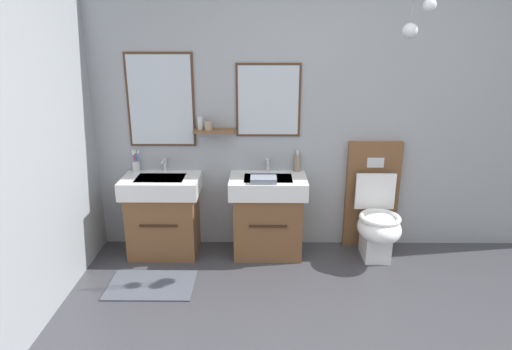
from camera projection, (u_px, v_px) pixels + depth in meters
name	position (u px, v px, depth m)	size (l,w,h in m)	color
wall_back	(342.00, 106.00, 3.92)	(4.67, 0.66, 2.60)	#999EA3
bath_mat	(151.00, 285.00, 3.54)	(0.68, 0.44, 0.01)	#474C56
vanity_sink_left	(164.00, 213.00, 3.98)	(0.67, 0.47, 0.72)	brown
tap_on_left_sink	(164.00, 164.00, 4.01)	(0.03, 0.13, 0.11)	silver
vanity_sink_right	(268.00, 213.00, 3.97)	(0.67, 0.47, 0.72)	brown
tap_on_right_sink	(268.00, 164.00, 4.00)	(0.03, 0.13, 0.11)	silver
toilet	(375.00, 215.00, 3.95)	(0.48, 0.62, 1.00)	brown
toothbrush_cup	(136.00, 165.00, 4.00)	(0.07, 0.07, 0.20)	silver
soap_dispenser	(297.00, 162.00, 3.99)	(0.06, 0.06, 0.20)	gray
folded_hand_towel	(264.00, 179.00, 3.73)	(0.22, 0.16, 0.04)	gray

